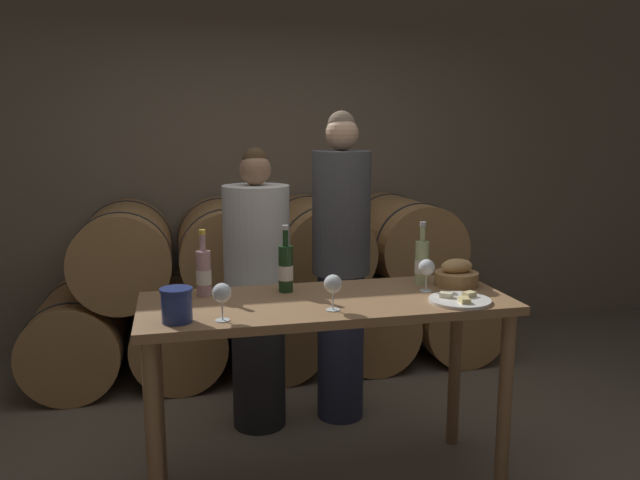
# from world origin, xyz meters

# --- Properties ---
(stone_wall_back) EXTENTS (10.00, 0.12, 3.20)m
(stone_wall_back) POSITION_xyz_m (0.00, 2.27, 1.60)
(stone_wall_back) COLOR #7F705B
(stone_wall_back) RESTS_ON ground_plane
(barrel_stack) EXTENTS (3.29, 0.98, 1.19)m
(barrel_stack) POSITION_xyz_m (-0.00, 1.67, 0.56)
(barrel_stack) COLOR #A87A47
(barrel_stack) RESTS_ON ground_plane
(tasting_table) EXTENTS (1.67, 0.64, 0.93)m
(tasting_table) POSITION_xyz_m (0.00, 0.00, 0.80)
(tasting_table) COLOR olive
(tasting_table) RESTS_ON ground_plane
(person_left) EXTENTS (0.37, 0.37, 1.60)m
(person_left) POSITION_xyz_m (-0.22, 0.72, 0.80)
(person_left) COLOR #232326
(person_left) RESTS_ON ground_plane
(person_right) EXTENTS (0.33, 0.33, 1.79)m
(person_right) POSITION_xyz_m (0.26, 0.72, 0.92)
(person_right) COLOR #2D334C
(person_right) RESTS_ON ground_plane
(wine_bottle_red) EXTENTS (0.07, 0.07, 0.32)m
(wine_bottle_red) POSITION_xyz_m (-0.16, 0.17, 1.05)
(wine_bottle_red) COLOR #193819
(wine_bottle_red) RESTS_ON tasting_table
(wine_bottle_white) EXTENTS (0.07, 0.07, 0.31)m
(wine_bottle_white) POSITION_xyz_m (0.53, 0.17, 1.05)
(wine_bottle_white) COLOR #ADBC7F
(wine_bottle_white) RESTS_ON tasting_table
(wine_bottle_rose) EXTENTS (0.07, 0.07, 0.31)m
(wine_bottle_rose) POSITION_xyz_m (-0.54, 0.19, 1.04)
(wine_bottle_rose) COLOR #BC8E93
(wine_bottle_rose) RESTS_ON tasting_table
(blue_crock) EXTENTS (0.13, 0.13, 0.14)m
(blue_crock) POSITION_xyz_m (-0.66, -0.19, 1.01)
(blue_crock) COLOR navy
(blue_crock) RESTS_ON tasting_table
(bread_basket) EXTENTS (0.21, 0.21, 0.13)m
(bread_basket) POSITION_xyz_m (0.68, 0.10, 0.98)
(bread_basket) COLOR #A87F4C
(bread_basket) RESTS_ON tasting_table
(cheese_plate) EXTENTS (0.28, 0.28, 0.04)m
(cheese_plate) POSITION_xyz_m (0.57, -0.18, 0.94)
(cheese_plate) COLOR white
(cheese_plate) RESTS_ON tasting_table
(wine_glass_far_left) EXTENTS (0.08, 0.08, 0.16)m
(wine_glass_far_left) POSITION_xyz_m (-0.48, -0.22, 1.05)
(wine_glass_far_left) COLOR white
(wine_glass_far_left) RESTS_ON tasting_table
(wine_glass_left) EXTENTS (0.08, 0.08, 0.16)m
(wine_glass_left) POSITION_xyz_m (-0.02, -0.18, 1.05)
(wine_glass_left) COLOR white
(wine_glass_left) RESTS_ON tasting_table
(wine_glass_center) EXTENTS (0.08, 0.08, 0.16)m
(wine_glass_center) POSITION_xyz_m (0.49, 0.02, 1.05)
(wine_glass_center) COLOR white
(wine_glass_center) RESTS_ON tasting_table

